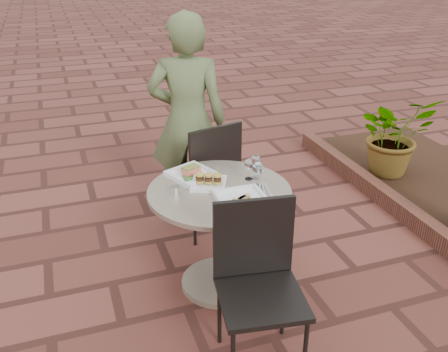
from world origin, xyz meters
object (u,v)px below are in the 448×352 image
object	(u,v)px
chair_far	(208,170)
plate_sliders	(209,181)
plate_salmon	(191,173)
plate_tuna	(242,200)
cafe_table	(220,224)
chair_near	(258,272)
diner	(188,121)

from	to	relation	value
chair_far	plate_sliders	bearing A→B (deg)	58.13
chair_far	plate_salmon	bearing A→B (deg)	44.51
plate_sliders	plate_tuna	distance (m)	0.30
cafe_table	chair_near	world-z (taller)	chair_near
cafe_table	chair_far	xyz separation A→B (m)	(0.13, 0.66, 0.07)
diner	plate_tuna	distance (m)	1.18
plate_salmon	plate_tuna	xyz separation A→B (m)	(0.19, -0.44, -0.00)
cafe_table	chair_far	distance (m)	0.68
diner	plate_sliders	world-z (taller)	diner
chair_near	plate_sliders	world-z (taller)	chair_near
plate_tuna	plate_sliders	bearing A→B (deg)	113.71
chair_far	diner	xyz separation A→B (m)	(-0.07, 0.32, 0.29)
plate_salmon	plate_tuna	world-z (taller)	plate_salmon
cafe_table	plate_salmon	size ratio (longest dim) A/B	2.63
chair_far	plate_salmon	size ratio (longest dim) A/B	2.72
cafe_table	diner	xyz separation A→B (m)	(0.07, 0.98, 0.36)
chair_near	plate_sliders	size ratio (longest dim) A/B	3.28
chair_far	plate_tuna	distance (m)	0.88
chair_near	diner	distance (m)	1.64
cafe_table	diner	world-z (taller)	diner
diner	plate_tuna	xyz separation A→B (m)	(0.01, -1.17, -0.09)
plate_tuna	chair_far	bearing A→B (deg)	86.05
cafe_table	plate_sliders	world-z (taller)	plate_sliders
chair_near	diner	bearing A→B (deg)	96.04
cafe_table	plate_sliders	distance (m)	0.29
plate_tuna	chair_near	bearing A→B (deg)	-99.81
chair_near	plate_tuna	size ratio (longest dim) A/B	3.24
chair_near	plate_salmon	xyz separation A→B (m)	(-0.11, 0.87, 0.20)
chair_far	chair_near	bearing A→B (deg)	69.31
chair_near	plate_sliders	xyz separation A→B (m)	(-0.05, 0.71, 0.21)
plate_sliders	chair_far	bearing A→B (deg)	72.88
chair_far	plate_sliders	distance (m)	0.65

